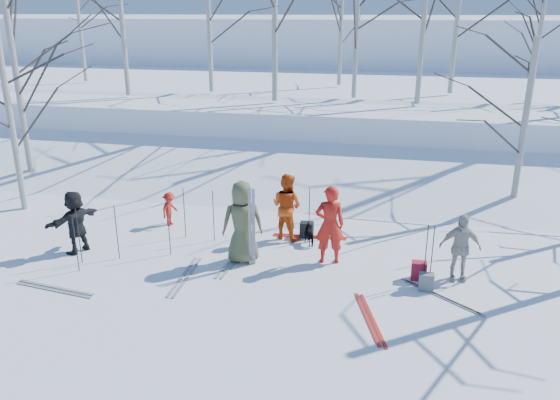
% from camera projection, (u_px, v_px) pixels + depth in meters
% --- Properties ---
extents(ground, '(120.00, 120.00, 0.00)m').
position_uv_depth(ground, '(266.00, 278.00, 11.93)').
color(ground, white).
rests_on(ground, ground).
extents(snow_ramp, '(70.00, 9.49, 4.12)m').
position_uv_depth(snow_ramp, '(314.00, 179.00, 18.34)').
color(snow_ramp, white).
rests_on(snow_ramp, ground).
extents(snow_plateau, '(70.00, 18.00, 2.20)m').
position_uv_depth(snow_plateau, '(345.00, 106.00, 27.29)').
color(snow_plateau, white).
rests_on(snow_plateau, ground).
extents(far_hill, '(90.00, 30.00, 6.00)m').
position_uv_depth(far_hill, '(370.00, 54.00, 46.35)').
color(far_hill, white).
rests_on(far_hill, ground).
extents(skier_olive_center, '(1.10, 0.90, 1.94)m').
position_uv_depth(skier_olive_center, '(242.00, 222.00, 12.44)').
color(skier_olive_center, '#495030').
rests_on(skier_olive_center, ground).
extents(skier_red_north, '(0.76, 0.58, 1.86)m').
position_uv_depth(skier_red_north, '(330.00, 225.00, 12.41)').
color(skier_red_north, '#B21910').
rests_on(skier_red_north, ground).
extents(skier_redor_behind, '(1.02, 0.92, 1.71)m').
position_uv_depth(skier_redor_behind, '(287.00, 206.00, 13.77)').
color(skier_redor_behind, '#CF450F').
rests_on(skier_redor_behind, ground).
extents(skier_red_seated, '(0.46, 0.66, 0.93)m').
position_uv_depth(skier_red_seated, '(170.00, 209.00, 14.73)').
color(skier_red_seated, '#B21910').
rests_on(skier_red_seated, ground).
extents(skier_cream_east, '(0.92, 0.47, 1.50)m').
position_uv_depth(skier_cream_east, '(460.00, 247.00, 11.65)').
color(skier_cream_east, beige).
rests_on(skier_cream_east, ground).
extents(skier_grey_west, '(0.96, 1.50, 1.55)m').
position_uv_depth(skier_grey_west, '(76.00, 222.00, 13.00)').
color(skier_grey_west, black).
rests_on(skier_grey_west, ground).
extents(dog, '(0.53, 0.61, 0.48)m').
position_uv_depth(dog, '(310.00, 235.00, 13.60)').
color(dog, black).
rests_on(dog, ground).
extents(upright_ski_left, '(0.11, 0.17, 1.90)m').
position_uv_depth(upright_ski_left, '(250.00, 227.00, 12.20)').
color(upright_ski_left, silver).
rests_on(upright_ski_left, ground).
extents(upright_ski_right, '(0.14, 0.23, 1.89)m').
position_uv_depth(upright_ski_right, '(254.00, 227.00, 12.19)').
color(upright_ski_right, silver).
rests_on(upright_ski_right, ground).
extents(ski_pair_a, '(2.05, 2.09, 0.02)m').
position_uv_depth(ski_pair_a, '(441.00, 296.00, 11.15)').
color(ski_pair_a, silver).
rests_on(ski_pair_a, ground).
extents(ski_pair_b, '(1.26, 2.01, 0.02)m').
position_uv_depth(ski_pair_b, '(370.00, 319.00, 10.34)').
color(ski_pair_b, red).
rests_on(ski_pair_b, ground).
extents(ski_pair_c, '(0.37, 1.92, 0.02)m').
position_uv_depth(ski_pair_c, '(185.00, 277.00, 11.97)').
color(ski_pair_c, silver).
rests_on(ski_pair_c, ground).
extents(ski_pair_d, '(0.70, 1.95, 0.02)m').
position_uv_depth(ski_pair_d, '(55.00, 289.00, 11.45)').
color(ski_pair_d, silver).
rests_on(ski_pair_d, ground).
extents(ski_pair_e, '(0.45, 1.93, 0.02)m').
position_uv_depth(ski_pair_e, '(310.00, 237.00, 14.09)').
color(ski_pair_e, red).
rests_on(ski_pair_e, ground).
extents(ski_pair_f, '(0.50, 1.93, 0.02)m').
position_uv_depth(ski_pair_f, '(233.00, 261.00, 12.74)').
color(ski_pair_f, silver).
rests_on(ski_pair_f, ground).
extents(ski_pole_a, '(0.02, 0.02, 1.34)m').
position_uv_depth(ski_pole_a, '(309.00, 214.00, 13.81)').
color(ski_pole_a, black).
rests_on(ski_pole_a, ground).
extents(ski_pole_b, '(0.02, 0.02, 1.34)m').
position_uv_depth(ski_pole_b, '(169.00, 229.00, 12.85)').
color(ski_pole_b, black).
rests_on(ski_pole_b, ground).
extents(ski_pole_c, '(0.02, 0.02, 1.34)m').
position_uv_depth(ski_pole_c, '(184.00, 213.00, 13.87)').
color(ski_pole_c, black).
rests_on(ski_pole_c, ground).
extents(ski_pole_d, '(0.02, 0.02, 1.34)m').
position_uv_depth(ski_pole_d, '(327.00, 214.00, 13.78)').
color(ski_pole_d, black).
rests_on(ski_pole_d, ground).
extents(ski_pole_e, '(0.02, 0.02, 1.34)m').
position_uv_depth(ski_pole_e, '(117.00, 232.00, 12.66)').
color(ski_pole_e, black).
rests_on(ski_pole_e, ground).
extents(ski_pole_f, '(0.02, 0.02, 1.34)m').
position_uv_depth(ski_pole_f, '(213.00, 216.00, 13.66)').
color(ski_pole_f, black).
rests_on(ski_pole_f, ground).
extents(ski_pole_g, '(0.02, 0.02, 1.34)m').
position_uv_depth(ski_pole_g, '(426.00, 254.00, 11.51)').
color(ski_pole_g, black).
rests_on(ski_pole_g, ground).
extents(ski_pole_h, '(0.02, 0.02, 1.34)m').
position_uv_depth(ski_pole_h, '(432.00, 256.00, 11.45)').
color(ski_pole_h, black).
rests_on(ski_pole_h, ground).
extents(ski_pole_i, '(0.02, 0.02, 1.34)m').
position_uv_depth(ski_pole_i, '(79.00, 236.00, 12.43)').
color(ski_pole_i, black).
rests_on(ski_pole_i, ground).
extents(ski_pole_j, '(0.02, 0.02, 1.34)m').
position_uv_depth(ski_pole_j, '(76.00, 244.00, 12.04)').
color(ski_pole_j, black).
rests_on(ski_pole_j, ground).
extents(backpack_red, '(0.32, 0.22, 0.42)m').
position_uv_depth(backpack_red, '(419.00, 271.00, 11.81)').
color(backpack_red, maroon).
rests_on(backpack_red, ground).
extents(backpack_grey, '(0.30, 0.20, 0.38)m').
position_uv_depth(backpack_grey, '(426.00, 282.00, 11.36)').
color(backpack_grey, slate).
rests_on(backpack_grey, ground).
extents(backpack_dark, '(0.34, 0.24, 0.40)m').
position_uv_depth(backpack_dark, '(307.00, 230.00, 14.04)').
color(backpack_dark, black).
rests_on(backpack_dark, ground).
extents(birch_plateau_a, '(5.62, 5.62, 7.17)m').
position_uv_depth(birch_plateau_a, '(275.00, 3.00, 20.09)').
color(birch_plateau_a, silver).
rests_on(birch_plateau_a, snow_plateau).
extents(birch_plateau_b, '(4.60, 4.60, 5.71)m').
position_uv_depth(birch_plateau_b, '(209.00, 22.00, 22.71)').
color(birch_plateau_b, silver).
rests_on(birch_plateau_b, snow_plateau).
extents(birch_plateau_c, '(3.48, 3.48, 4.12)m').
position_uv_depth(birch_plateau_c, '(538.00, 46.00, 20.70)').
color(birch_plateau_c, silver).
rests_on(birch_plateau_c, snow_plateau).
extents(birch_plateau_d, '(5.05, 5.05, 6.36)m').
position_uv_depth(birch_plateau_d, '(458.00, 14.00, 22.15)').
color(birch_plateau_d, silver).
rests_on(birch_plateau_d, snow_plateau).
extents(birch_plateau_e, '(4.91, 4.91, 6.16)m').
position_uv_depth(birch_plateau_e, '(121.00, 17.00, 21.67)').
color(birch_plateau_e, silver).
rests_on(birch_plateau_e, snow_plateau).
extents(birch_plateau_g, '(5.06, 5.06, 6.37)m').
position_uv_depth(birch_plateau_g, '(424.00, 15.00, 19.47)').
color(birch_plateau_g, silver).
rests_on(birch_plateau_g, snow_plateau).
extents(birch_plateau_h, '(4.06, 4.06, 4.95)m').
position_uv_depth(birch_plateau_h, '(80.00, 29.00, 26.35)').
color(birch_plateau_h, silver).
rests_on(birch_plateau_h, snow_plateau).
extents(birch_plateau_i, '(4.23, 4.23, 5.18)m').
position_uv_depth(birch_plateau_i, '(341.00, 27.00, 24.83)').
color(birch_plateau_i, silver).
rests_on(birch_plateau_i, snow_plateau).
extents(birch_plateau_j, '(4.26, 4.26, 5.23)m').
position_uv_depth(birch_plateau_j, '(357.00, 30.00, 21.08)').
color(birch_plateau_j, silver).
rests_on(birch_plateau_j, snow_plateau).
extents(birch_edge_a, '(4.17, 4.17, 5.10)m').
position_uv_depth(birch_edge_a, '(11.00, 123.00, 15.27)').
color(birch_edge_a, silver).
rests_on(birch_edge_a, ground).
extents(birch_edge_d, '(5.14, 5.14, 6.48)m').
position_uv_depth(birch_edge_d, '(18.00, 85.00, 17.66)').
color(birch_edge_d, silver).
rests_on(birch_edge_d, ground).
extents(birch_edge_e, '(4.04, 4.04, 4.91)m').
position_uv_depth(birch_edge_e, '(524.00, 128.00, 15.10)').
color(birch_edge_e, silver).
rests_on(birch_edge_e, ground).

